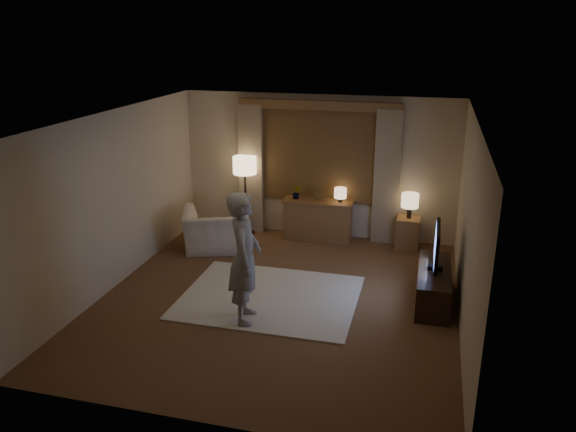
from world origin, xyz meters
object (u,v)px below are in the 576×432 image
(sideboard, at_px, (318,221))
(tv_stand, at_px, (433,286))
(side_table, at_px, (408,233))
(person, at_px, (245,258))
(armchair, at_px, (217,230))

(sideboard, distance_m, tv_stand, 2.91)
(side_table, bearing_deg, sideboard, 178.23)
(side_table, bearing_deg, person, -121.65)
(sideboard, bearing_deg, side_table, -1.77)
(armchair, xyz_separation_m, tv_stand, (3.70, -1.09, -0.11))
(tv_stand, relative_size, person, 0.79)
(sideboard, xyz_separation_m, person, (-0.32, -3.19, 0.55))
(tv_stand, distance_m, person, 2.75)
(sideboard, bearing_deg, person, -95.67)
(sideboard, height_order, person, person)
(sideboard, xyz_separation_m, tv_stand, (2.09, -2.03, -0.10))
(tv_stand, bearing_deg, side_table, 103.29)
(armchair, bearing_deg, person, 99.68)
(sideboard, bearing_deg, armchair, -149.67)
(side_table, xyz_separation_m, person, (-1.94, -3.14, 0.62))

